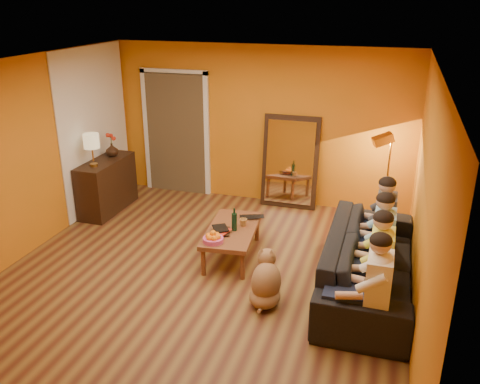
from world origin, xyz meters
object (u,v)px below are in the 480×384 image
(vase, at_px, (112,150))
(tumbler, at_px, (243,222))
(wine_bottle, at_px, (234,220))
(mirror_frame, at_px, (290,162))
(table_lamp, at_px, (92,150))
(sofa, at_px, (369,262))
(person_mid_left, at_px, (380,263))
(dog, at_px, (266,278))
(floor_lamp, at_px, (387,184))
(laptop, at_px, (252,219))
(person_mid_right, at_px, (383,241))
(person_far_right, at_px, (385,223))
(person_far_left, at_px, (378,290))
(sideboard, at_px, (107,185))
(coffee_table, at_px, (232,242))

(vase, bearing_deg, tumbler, -22.44)
(wine_bottle, relative_size, vase, 1.46)
(mirror_frame, bearing_deg, table_lamp, -153.68)
(sofa, distance_m, vase, 4.53)
(table_lamp, bearing_deg, tumbler, -11.21)
(person_mid_left, bearing_deg, mirror_frame, 119.84)
(dog, bearing_deg, sofa, 46.63)
(mirror_frame, distance_m, floor_lamp, 1.62)
(sofa, height_order, person_mid_left, person_mid_left)
(laptop, bearing_deg, dog, -88.15)
(person_mid_right, relative_size, laptop, 3.60)
(sofa, relative_size, person_far_right, 2.07)
(table_lamp, distance_m, person_far_right, 4.41)
(table_lamp, distance_m, vase, 0.57)
(person_far_right, distance_m, laptop, 1.76)
(vase, bearing_deg, laptop, -17.52)
(person_mid_left, height_order, vase, person_mid_left)
(sofa, bearing_deg, person_mid_left, -163.89)
(person_mid_right, bearing_deg, floor_lamp, 91.00)
(floor_lamp, relative_size, person_far_left, 1.18)
(sofa, relative_size, tumbler, 23.68)
(sideboard, distance_m, dog, 3.67)
(dog, bearing_deg, laptop, 128.30)
(table_lamp, bearing_deg, person_mid_left, -17.45)
(wine_bottle, distance_m, laptop, 0.44)
(coffee_table, height_order, vase, vase)
(floor_lamp, bearing_deg, person_far_left, -107.82)
(laptop, height_order, vase, vase)
(person_far_right, bearing_deg, sofa, -101.31)
(mirror_frame, relative_size, tumbler, 14.27)
(sofa, relative_size, vase, 11.89)
(tumbler, height_order, laptop, tumbler)
(person_far_right, relative_size, wine_bottle, 3.94)
(table_lamp, distance_m, tumbler, 2.69)
(mirror_frame, height_order, laptop, mirror_frame)
(person_mid_left, xyz_separation_m, person_mid_right, (0.00, 0.55, 0.00))
(coffee_table, distance_m, person_far_left, 2.36)
(person_far_left, bearing_deg, dog, 163.82)
(sofa, bearing_deg, sideboard, 73.90)
(person_mid_right, bearing_deg, coffee_table, 174.18)
(person_mid_left, distance_m, person_mid_right, 0.55)
(wine_bottle, distance_m, vase, 2.80)
(sofa, height_order, coffee_table, sofa)
(floor_lamp, bearing_deg, tumbler, -160.05)
(person_far_right, bearing_deg, vase, 169.32)
(person_mid_right, bearing_deg, sofa, -142.43)
(wine_bottle, bearing_deg, tumbler, 67.62)
(person_far_left, xyz_separation_m, laptop, (-1.75, 1.65, -0.18))
(dog, bearing_deg, mirror_frame, 112.84)
(dog, relative_size, person_mid_right, 0.53)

